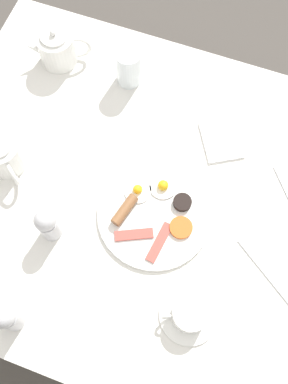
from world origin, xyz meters
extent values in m
plane|color=#4C4742|center=(0.00, 0.00, 0.00)|extent=(8.00, 8.00, 0.00)
cube|color=silver|center=(0.00, 0.00, 0.70)|extent=(0.99, 1.19, 0.03)
cylinder|color=brown|center=(-0.44, -0.55, 0.34)|extent=(0.04, 0.04, 0.68)
cylinder|color=white|center=(0.04, 0.04, 0.72)|extent=(0.30, 0.30, 0.01)
cylinder|color=white|center=(-0.03, 0.04, 0.73)|extent=(0.07, 0.07, 0.00)
sphere|color=yellow|center=(-0.03, 0.04, 0.74)|extent=(0.03, 0.03, 0.03)
cylinder|color=white|center=(0.00, -0.02, 0.73)|extent=(0.07, 0.07, 0.00)
sphere|color=yellow|center=(0.00, -0.02, 0.74)|extent=(0.02, 0.02, 0.02)
cylinder|color=brown|center=(0.06, -0.03, 0.74)|extent=(0.09, 0.05, 0.03)
cube|color=#B74C42|center=(0.11, 0.01, 0.73)|extent=(0.07, 0.10, 0.01)
cube|color=#B74C42|center=(0.11, 0.08, 0.73)|extent=(0.11, 0.04, 0.01)
cylinder|color=#D16023|center=(0.06, 0.12, 0.73)|extent=(0.06, 0.06, 0.01)
cylinder|color=black|center=(-0.01, 0.10, 0.73)|extent=(0.05, 0.05, 0.02)
cylinder|color=white|center=(-0.32, -0.38, 0.76)|extent=(0.11, 0.11, 0.10)
cylinder|color=white|center=(-0.32, -0.38, 0.82)|extent=(0.08, 0.08, 0.01)
sphere|color=white|center=(-0.32, -0.38, 0.83)|extent=(0.02, 0.02, 0.02)
cone|color=white|center=(-0.29, -0.45, 0.77)|extent=(0.04, 0.06, 0.05)
torus|color=white|center=(-0.34, -0.33, 0.76)|extent=(0.04, 0.08, 0.08)
cylinder|color=white|center=(0.04, -0.38, 0.76)|extent=(0.11, 0.11, 0.10)
torus|color=white|center=(0.07, -0.33, 0.76)|extent=(0.06, 0.07, 0.08)
cylinder|color=white|center=(0.25, 0.21, 0.72)|extent=(0.14, 0.14, 0.01)
cylinder|color=white|center=(0.25, 0.21, 0.75)|extent=(0.08, 0.08, 0.06)
cylinder|color=tan|center=(0.25, 0.21, 0.74)|extent=(0.07, 0.07, 0.05)
torus|color=white|center=(0.28, 0.17, 0.75)|extent=(0.03, 0.04, 0.04)
cylinder|color=white|center=(-0.32, -0.16, 0.77)|extent=(0.07, 0.07, 0.12)
cylinder|color=#BCBCC1|center=(0.41, -0.18, 0.75)|extent=(0.05, 0.05, 0.08)
sphere|color=#BCBCC1|center=(0.41, -0.18, 0.81)|extent=(0.05, 0.05, 0.05)
cylinder|color=#BCBCC1|center=(0.18, -0.19, 0.75)|extent=(0.05, 0.05, 0.08)
sphere|color=#BCBCC1|center=(0.18, -0.19, 0.81)|extent=(0.05, 0.05, 0.05)
cube|color=white|center=(-0.22, 0.15, 0.72)|extent=(0.16, 0.15, 0.01)
cube|color=silver|center=(0.10, 0.36, 0.72)|extent=(0.14, 0.19, 0.00)
camera|label=1|loc=(0.39, 0.14, 1.83)|focal=42.00mm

